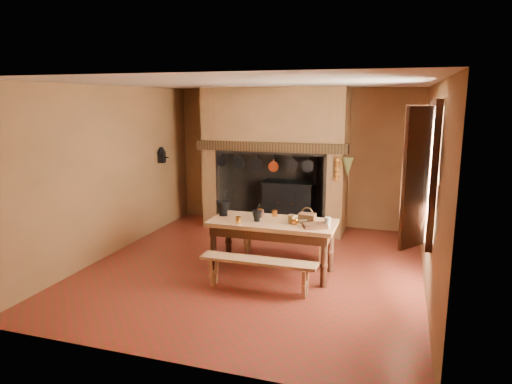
% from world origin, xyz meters
% --- Properties ---
extents(floor, '(5.50, 5.50, 0.00)m').
position_xyz_m(floor, '(0.00, 0.00, 0.00)').
color(floor, maroon).
rests_on(floor, ground).
extents(ceiling, '(5.50, 5.50, 0.00)m').
position_xyz_m(ceiling, '(0.00, 0.00, 2.80)').
color(ceiling, silver).
rests_on(ceiling, back_wall).
extents(back_wall, '(5.00, 0.02, 2.80)m').
position_xyz_m(back_wall, '(0.00, 2.75, 1.40)').
color(back_wall, brown).
rests_on(back_wall, floor).
extents(wall_left, '(0.02, 5.50, 2.80)m').
position_xyz_m(wall_left, '(-2.50, 0.00, 1.40)').
color(wall_left, brown).
rests_on(wall_left, floor).
extents(wall_right, '(0.02, 5.50, 2.80)m').
position_xyz_m(wall_right, '(2.50, 0.00, 1.40)').
color(wall_right, brown).
rests_on(wall_right, floor).
extents(wall_front, '(5.00, 0.02, 2.80)m').
position_xyz_m(wall_front, '(0.00, -2.75, 1.40)').
color(wall_front, brown).
rests_on(wall_front, floor).
extents(chimney_breast, '(2.95, 0.96, 2.80)m').
position_xyz_m(chimney_breast, '(-0.30, 2.31, 1.81)').
color(chimney_breast, brown).
rests_on(chimney_breast, floor).
extents(iron_range, '(1.12, 0.55, 1.60)m').
position_xyz_m(iron_range, '(-0.04, 2.45, 0.48)').
color(iron_range, black).
rests_on(iron_range, floor).
extents(hearth_pans, '(0.51, 0.62, 0.20)m').
position_xyz_m(hearth_pans, '(-1.05, 2.22, 0.09)').
color(hearth_pans, '#BF7C2C').
rests_on(hearth_pans, floor).
extents(hanging_pans, '(1.92, 0.29, 0.27)m').
position_xyz_m(hanging_pans, '(-0.34, 1.81, 1.36)').
color(hanging_pans, black).
rests_on(hanging_pans, chimney_breast).
extents(onion_string, '(0.12, 0.10, 0.46)m').
position_xyz_m(onion_string, '(1.00, 1.79, 1.33)').
color(onion_string, '#A66C1E').
rests_on(onion_string, chimney_breast).
extents(herb_bunch, '(0.20, 0.20, 0.35)m').
position_xyz_m(herb_bunch, '(1.18, 1.79, 1.38)').
color(herb_bunch, brown).
rests_on(herb_bunch, chimney_breast).
extents(window, '(0.39, 1.75, 1.76)m').
position_xyz_m(window, '(2.35, -0.40, 1.70)').
color(window, white).
rests_on(window, wall_right).
extents(wall_coffee_mill, '(0.23, 0.16, 0.31)m').
position_xyz_m(wall_coffee_mill, '(-2.42, 1.55, 1.52)').
color(wall_coffee_mill, black).
rests_on(wall_coffee_mill, wall_left).
extents(work_table, '(1.86, 0.83, 0.81)m').
position_xyz_m(work_table, '(0.33, -0.12, 0.68)').
color(work_table, tan).
rests_on(work_table, floor).
extents(bench_front, '(1.61, 0.28, 0.45)m').
position_xyz_m(bench_front, '(0.33, -0.83, 0.34)').
color(bench_front, tan).
rests_on(bench_front, floor).
extents(bench_back, '(1.54, 0.27, 0.43)m').
position_xyz_m(bench_back, '(0.33, 0.56, 0.32)').
color(bench_back, tan).
rests_on(bench_back, floor).
extents(mortar_large, '(0.23, 0.23, 0.39)m').
position_xyz_m(mortar_large, '(-0.49, -0.04, 0.93)').
color(mortar_large, black).
rests_on(mortar_large, work_table).
extents(mortar_small, '(0.16, 0.16, 0.27)m').
position_xyz_m(mortar_small, '(0.11, -0.20, 0.89)').
color(mortar_small, black).
rests_on(mortar_small, work_table).
extents(coffee_grinder, '(0.15, 0.11, 0.17)m').
position_xyz_m(coffee_grinder, '(0.06, 0.06, 0.87)').
color(coffee_grinder, '#3D1F13').
rests_on(coffee_grinder, work_table).
extents(brass_mug_a, '(0.10, 0.10, 0.09)m').
position_xyz_m(brass_mug_a, '(-0.12, -0.38, 0.85)').
color(brass_mug_a, '#BF7C2C').
rests_on(brass_mug_a, work_table).
extents(brass_mug_b, '(0.11, 0.11, 0.10)m').
position_xyz_m(brass_mug_b, '(0.28, 0.16, 0.85)').
color(brass_mug_b, '#BF7C2C').
rests_on(brass_mug_b, work_table).
extents(mixing_bowl, '(0.32, 0.32, 0.07)m').
position_xyz_m(mixing_bowl, '(0.72, -0.06, 0.84)').
color(mixing_bowl, '#BCB891').
rests_on(mixing_bowl, work_table).
extents(stoneware_crock, '(0.13, 0.13, 0.13)m').
position_xyz_m(stoneware_crock, '(0.63, -0.18, 0.87)').
color(stoneware_crock, brown).
rests_on(stoneware_crock, work_table).
extents(glass_jar, '(0.09, 0.09, 0.15)m').
position_xyz_m(glass_jar, '(1.16, -0.23, 0.88)').
color(glass_jar, beige).
rests_on(glass_jar, work_table).
extents(wicker_basket, '(0.25, 0.19, 0.23)m').
position_xyz_m(wicker_basket, '(0.83, -0.06, 0.88)').
color(wicker_basket, '#513118').
rests_on(wicker_basket, work_table).
extents(wooden_tray, '(0.40, 0.35, 0.06)m').
position_xyz_m(wooden_tray, '(0.99, -0.29, 0.83)').
color(wooden_tray, '#3D1F13').
rests_on(wooden_tray, work_table).
extents(brass_cup, '(0.15, 0.15, 0.09)m').
position_xyz_m(brass_cup, '(0.68, -0.22, 0.85)').
color(brass_cup, '#BF7C2C').
rests_on(brass_cup, work_table).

